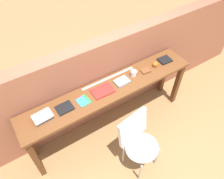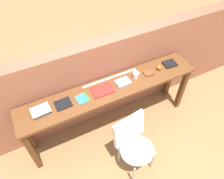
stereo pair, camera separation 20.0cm
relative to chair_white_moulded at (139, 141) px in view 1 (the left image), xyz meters
The scene contains 14 objects.
ground_plane 0.65m from the chair_white_moulded, 89.35° to the left, with size 40.00×40.00×0.00m, color #9E7547.
brick_wall_back 1.04m from the chair_white_moulded, 89.76° to the left, with size 6.00×0.20×1.40m, color #9E5B42.
sideboard 0.71m from the chair_white_moulded, 89.64° to the left, with size 2.50×0.44×0.88m.
chair_white_moulded is the anchor object (origin of this frame).
book_stack_leftmost 1.21m from the chair_white_moulded, 142.51° to the left, with size 0.23×0.16×0.06m.
magazine_cycling 1.01m from the chair_white_moulded, 132.53° to the left, with size 0.20×0.16×0.02m, color black.
pamphlet_pile_colourful 0.86m from the chair_white_moulded, 120.67° to the left, with size 0.17×0.18×0.01m.
book_open_centre 0.78m from the chair_white_moulded, 98.72° to the left, with size 0.29×0.19×0.02m, color red.
book_grey_hardcover 0.80m from the chair_white_moulded, 74.06° to the left, with size 0.20×0.15×0.03m, color #9E9EA3.
mug 0.91m from the chair_white_moulded, 60.11° to the left, with size 0.11×0.08×0.09m.
leather_journal_brown 0.98m from the chair_white_moulded, 48.67° to the left, with size 0.13×0.10×0.02m, color brown.
sports_ball_small 1.12m from the chair_white_moulded, 41.54° to the left, with size 0.07×0.07×0.07m, color orange.
book_repair_rightmost 1.27m from the chair_white_moulded, 35.82° to the left, with size 0.19×0.15×0.02m, color black.
ruler_metal_back_edge 0.93m from the chair_white_moulded, 84.21° to the left, with size 0.82×0.03×0.00m, color silver.
Camera 1 is at (-1.03, -1.35, 3.01)m, focal length 35.00 mm.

